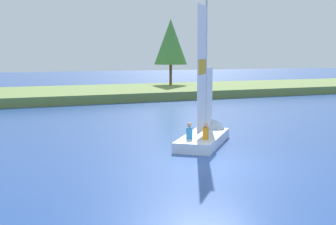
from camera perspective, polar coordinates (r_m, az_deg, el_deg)
ground_plane at (r=16.50m, az=6.24°, el=-6.46°), size 200.00×200.00×0.00m
shore_bank at (r=43.06m, az=-13.69°, el=2.16°), size 80.00×12.95×0.74m
shoreline_tree_midright at (r=50.36m, az=0.33°, el=8.61°), size 3.55×3.55×6.96m
sailboat at (r=21.03m, az=4.80°, el=-2.33°), size 4.41×4.71×6.66m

